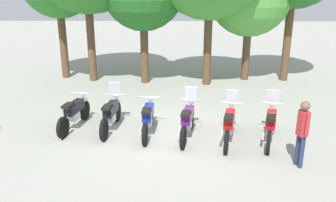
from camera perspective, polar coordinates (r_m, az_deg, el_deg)
ground_plane at (r=10.30m, az=-0.07°, el=-5.63°), size 80.00×80.00×0.00m
motorcycle_0 at (r=11.03m, az=-15.28°, el=-1.85°), size 0.69×2.18×0.99m
motorcycle_1 at (r=10.65m, az=-9.44°, el=-2.08°), size 0.62×2.19×1.37m
motorcycle_2 at (r=10.22m, az=-3.33°, el=-2.80°), size 0.62×2.19×0.99m
motorcycle_3 at (r=10.01m, az=3.27°, el=-3.16°), size 0.71×2.17×1.37m
motorcycle_4 at (r=9.87m, az=10.10°, el=-3.76°), size 0.77×2.16×1.37m
motorcycle_5 at (r=10.11m, az=16.66°, el=-3.71°), size 0.85×2.13×1.37m
person_0 at (r=8.77m, az=21.42°, el=-4.36°), size 0.27×0.41×1.67m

